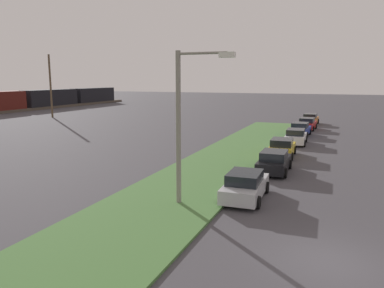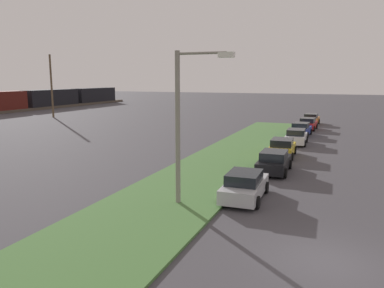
{
  "view_description": "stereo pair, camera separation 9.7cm",
  "coord_description": "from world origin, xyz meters",
  "px_view_note": "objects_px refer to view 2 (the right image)",
  "views": [
    {
      "loc": [
        -12.84,
        -0.0,
        6.2
      ],
      "look_at": [
        12.33,
        9.9,
        1.5
      ],
      "focal_mm": 35.2,
      "sensor_mm": 36.0,
      "label": 1
    },
    {
      "loc": [
        -12.8,
        -0.09,
        6.2
      ],
      "look_at": [
        12.33,
        9.9,
        1.5
      ],
      "focal_mm": 35.2,
      "sensor_mm": 36.0,
      "label": 2
    }
  ],
  "objects_px": {
    "parked_car_yellow": "(282,148)",
    "parked_car_white": "(296,137)",
    "parked_car_black": "(274,162)",
    "distant_utility_pole": "(52,86)",
    "parked_car_red": "(308,124)",
    "parked_car_blue": "(301,129)",
    "parked_car_orange": "(311,119)",
    "parked_car_silver": "(245,186)",
    "streetlight": "(184,117)"
  },
  "relations": [
    {
      "from": "parked_car_black",
      "to": "parked_car_blue",
      "type": "relative_size",
      "value": 0.98
    },
    {
      "from": "parked_car_silver",
      "to": "parked_car_red",
      "type": "distance_m",
      "value": 29.48
    },
    {
      "from": "parked_car_silver",
      "to": "distant_utility_pole",
      "type": "relative_size",
      "value": 0.43
    },
    {
      "from": "parked_car_red",
      "to": "parked_car_orange",
      "type": "bearing_deg",
      "value": 3.75
    },
    {
      "from": "distant_utility_pole",
      "to": "parked_car_black",
      "type": "bearing_deg",
      "value": -120.7
    },
    {
      "from": "streetlight",
      "to": "parked_car_orange",
      "type": "bearing_deg",
      "value": -4.8
    },
    {
      "from": "parked_car_yellow",
      "to": "parked_car_orange",
      "type": "bearing_deg",
      "value": -2.83
    },
    {
      "from": "parked_car_white",
      "to": "parked_car_orange",
      "type": "relative_size",
      "value": 0.99
    },
    {
      "from": "parked_car_red",
      "to": "distant_utility_pole",
      "type": "bearing_deg",
      "value": 92.68
    },
    {
      "from": "parked_car_red",
      "to": "distant_utility_pole",
      "type": "relative_size",
      "value": 0.44
    },
    {
      "from": "parked_car_silver",
      "to": "parked_car_orange",
      "type": "bearing_deg",
      "value": -2.63
    },
    {
      "from": "parked_car_blue",
      "to": "parked_car_yellow",
      "type": "bearing_deg",
      "value": -178.09
    },
    {
      "from": "parked_car_white",
      "to": "streetlight",
      "type": "relative_size",
      "value": 0.58
    },
    {
      "from": "parked_car_red",
      "to": "parked_car_orange",
      "type": "height_order",
      "value": "same"
    },
    {
      "from": "parked_car_silver",
      "to": "parked_car_white",
      "type": "height_order",
      "value": "same"
    },
    {
      "from": "parked_car_white",
      "to": "parked_car_orange",
      "type": "height_order",
      "value": "same"
    },
    {
      "from": "parked_car_orange",
      "to": "parked_car_black",
      "type": "bearing_deg",
      "value": -177.64
    },
    {
      "from": "parked_car_yellow",
      "to": "streetlight",
      "type": "xyz_separation_m",
      "value": [
        -13.8,
        2.7,
        3.67
      ]
    },
    {
      "from": "parked_car_black",
      "to": "parked_car_orange",
      "type": "bearing_deg",
      "value": -1.04
    },
    {
      "from": "parked_car_yellow",
      "to": "parked_car_orange",
      "type": "distance_m",
      "value": 23.67
    },
    {
      "from": "parked_car_red",
      "to": "parked_car_orange",
      "type": "distance_m",
      "value": 5.93
    },
    {
      "from": "distant_utility_pole",
      "to": "parked_car_red",
      "type": "bearing_deg",
      "value": -90.46
    },
    {
      "from": "parked_car_blue",
      "to": "distant_utility_pole",
      "type": "distance_m",
      "value": 40.15
    },
    {
      "from": "parked_car_blue",
      "to": "parked_car_orange",
      "type": "distance_m",
      "value": 11.49
    },
    {
      "from": "parked_car_silver",
      "to": "parked_car_yellow",
      "type": "bearing_deg",
      "value": -2.5
    },
    {
      "from": "parked_car_silver",
      "to": "parked_car_blue",
      "type": "height_order",
      "value": "same"
    },
    {
      "from": "parked_car_white",
      "to": "distant_utility_pole",
      "type": "bearing_deg",
      "value": 72.22
    },
    {
      "from": "parked_car_silver",
      "to": "parked_car_white",
      "type": "relative_size",
      "value": 1.0
    },
    {
      "from": "parked_car_black",
      "to": "distant_utility_pole",
      "type": "distance_m",
      "value": 46.17
    },
    {
      "from": "parked_car_blue",
      "to": "parked_car_white",
      "type": "bearing_deg",
      "value": -175.61
    },
    {
      "from": "parked_car_black",
      "to": "parked_car_white",
      "type": "height_order",
      "value": "same"
    },
    {
      "from": "parked_car_yellow",
      "to": "parked_car_blue",
      "type": "height_order",
      "value": "same"
    },
    {
      "from": "parked_car_silver",
      "to": "parked_car_black",
      "type": "height_order",
      "value": "same"
    },
    {
      "from": "parked_car_blue",
      "to": "streetlight",
      "type": "bearing_deg",
      "value": 176.57
    },
    {
      "from": "parked_car_black",
      "to": "streetlight",
      "type": "height_order",
      "value": "streetlight"
    },
    {
      "from": "parked_car_yellow",
      "to": "parked_car_white",
      "type": "xyz_separation_m",
      "value": [
        6.48,
        -0.37,
        0.0
      ]
    },
    {
      "from": "parked_car_orange",
      "to": "distant_utility_pole",
      "type": "bearing_deg",
      "value": 100.74
    },
    {
      "from": "parked_car_blue",
      "to": "distant_utility_pole",
      "type": "relative_size",
      "value": 0.44
    },
    {
      "from": "parked_car_black",
      "to": "parked_car_orange",
      "type": "height_order",
      "value": "same"
    },
    {
      "from": "parked_car_white",
      "to": "parked_car_orange",
      "type": "xyz_separation_m",
      "value": [
        17.19,
        -0.07,
        0.0
      ]
    },
    {
      "from": "parked_car_black",
      "to": "distant_utility_pole",
      "type": "height_order",
      "value": "distant_utility_pole"
    },
    {
      "from": "distant_utility_pole",
      "to": "parked_car_yellow",
      "type": "bearing_deg",
      "value": -114.7
    },
    {
      "from": "parked_car_red",
      "to": "parked_car_blue",
      "type": "bearing_deg",
      "value": -179.69
    },
    {
      "from": "parked_car_white",
      "to": "distant_utility_pole",
      "type": "xyz_separation_m",
      "value": [
        11.58,
        39.62,
        4.28
      ]
    },
    {
      "from": "parked_car_blue",
      "to": "distant_utility_pole",
      "type": "xyz_separation_m",
      "value": [
        5.88,
        39.49,
        4.28
      ]
    },
    {
      "from": "parked_car_silver",
      "to": "parked_car_red",
      "type": "relative_size",
      "value": 0.99
    },
    {
      "from": "parked_car_blue",
      "to": "parked_car_red",
      "type": "relative_size",
      "value": 1.0
    },
    {
      "from": "parked_car_yellow",
      "to": "distant_utility_pole",
      "type": "xyz_separation_m",
      "value": [
        18.05,
        39.25,
        4.28
      ]
    },
    {
      "from": "parked_car_black",
      "to": "streetlight",
      "type": "bearing_deg",
      "value": 159.8
    },
    {
      "from": "parked_car_silver",
      "to": "parked_car_yellow",
      "type": "height_order",
      "value": "same"
    }
  ]
}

